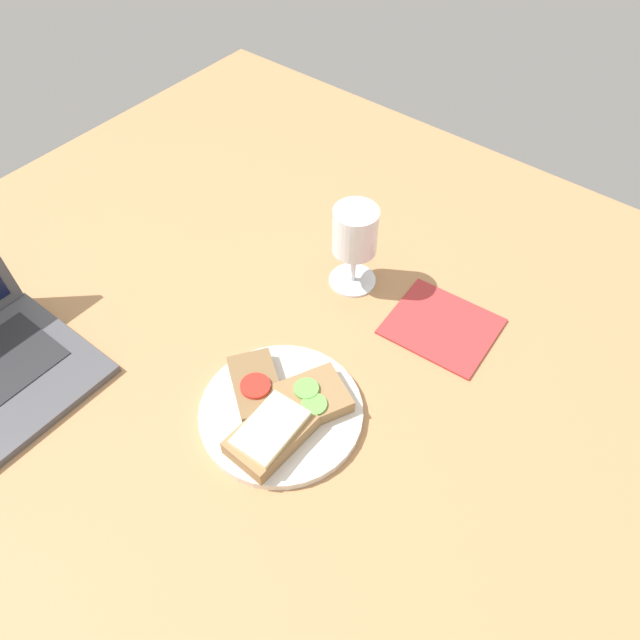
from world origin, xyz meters
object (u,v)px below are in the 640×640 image
(plate, at_px, (281,412))
(sandwich_with_cucumber, at_px, (314,396))
(sandwich_with_tomato, at_px, (256,386))
(napkin, at_px, (442,326))
(wine_glass, at_px, (355,235))
(sandwich_with_cheese, at_px, (271,433))

(plate, distance_m, sandwich_with_cucumber, 0.05)
(sandwich_with_tomato, height_order, napkin, sandwich_with_tomato)
(plate, distance_m, napkin, 0.29)
(sandwich_with_cucumber, distance_m, wine_glass, 0.26)
(sandwich_with_cheese, relative_size, napkin, 0.73)
(wine_glass, bearing_deg, sandwich_with_cucumber, -155.75)
(plate, height_order, sandwich_with_tomato, sandwich_with_tomato)
(plate, relative_size, napkin, 1.42)
(sandwich_with_cucumber, xyz_separation_m, napkin, (0.23, -0.06, -0.02))
(plate, bearing_deg, sandwich_with_cucumber, -34.26)
(sandwich_with_cheese, xyz_separation_m, sandwich_with_cucumber, (0.08, -0.01, -0.00))
(plate, xyz_separation_m, sandwich_with_cheese, (-0.04, -0.02, 0.02))
(wine_glass, distance_m, napkin, 0.19)
(sandwich_with_tomato, bearing_deg, wine_glass, 6.45)
(wine_glass, relative_size, napkin, 0.93)
(sandwich_with_cucumber, distance_m, sandwich_with_tomato, 0.08)
(sandwich_with_cheese, distance_m, sandwich_with_tomato, 0.08)
(napkin, bearing_deg, wine_glass, 91.97)
(napkin, bearing_deg, sandwich_with_cheese, 167.58)
(sandwich_with_cheese, xyz_separation_m, wine_glass, (0.31, 0.10, 0.07))
(plate, distance_m, wine_glass, 0.29)
(sandwich_with_tomato, relative_size, wine_glass, 0.84)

